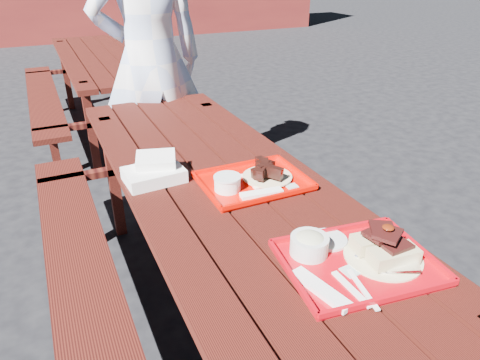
{
  "coord_description": "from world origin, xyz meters",
  "views": [
    {
      "loc": [
        -0.58,
        -1.38,
        1.52
      ],
      "look_at": [
        0.0,
        -0.15,
        0.82
      ],
      "focal_mm": 32.0,
      "sensor_mm": 36.0,
      "label": 1
    }
  ],
  "objects_px": {
    "person": "(150,61)",
    "near_tray": "(354,253)",
    "picnic_table_near": "(225,221)",
    "far_tray": "(252,180)",
    "picnic_table_far": "(106,75)"
  },
  "relations": [
    {
      "from": "person",
      "to": "near_tray",
      "type": "bearing_deg",
      "value": 90.98
    },
    {
      "from": "picnic_table_near",
      "to": "near_tray",
      "type": "distance_m",
      "value": 0.68
    },
    {
      "from": "far_tray",
      "to": "near_tray",
      "type": "bearing_deg",
      "value": -84.8
    },
    {
      "from": "picnic_table_near",
      "to": "far_tray",
      "type": "height_order",
      "value": "far_tray"
    },
    {
      "from": "near_tray",
      "to": "far_tray",
      "type": "height_order",
      "value": "near_tray"
    },
    {
      "from": "picnic_table_near",
      "to": "picnic_table_far",
      "type": "height_order",
      "value": "same"
    },
    {
      "from": "picnic_table_far",
      "to": "person",
      "type": "distance_m",
      "value": 1.54
    },
    {
      "from": "picnic_table_near",
      "to": "far_tray",
      "type": "bearing_deg",
      "value": -46.35
    },
    {
      "from": "picnic_table_near",
      "to": "person",
      "type": "xyz_separation_m",
      "value": [
        0.07,
        1.31,
        0.4
      ]
    },
    {
      "from": "far_tray",
      "to": "picnic_table_near",
      "type": "bearing_deg",
      "value": 133.65
    },
    {
      "from": "picnic_table_far",
      "to": "person",
      "type": "relative_size",
      "value": 1.25
    },
    {
      "from": "picnic_table_near",
      "to": "picnic_table_far",
      "type": "bearing_deg",
      "value": 90.0
    },
    {
      "from": "picnic_table_far",
      "to": "far_tray",
      "type": "relative_size",
      "value": 5.96
    },
    {
      "from": "near_tray",
      "to": "picnic_table_near",
      "type": "bearing_deg",
      "value": 101.8
    },
    {
      "from": "far_tray",
      "to": "person",
      "type": "xyz_separation_m",
      "value": [
        -0.01,
        1.4,
        0.19
      ]
    }
  ]
}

